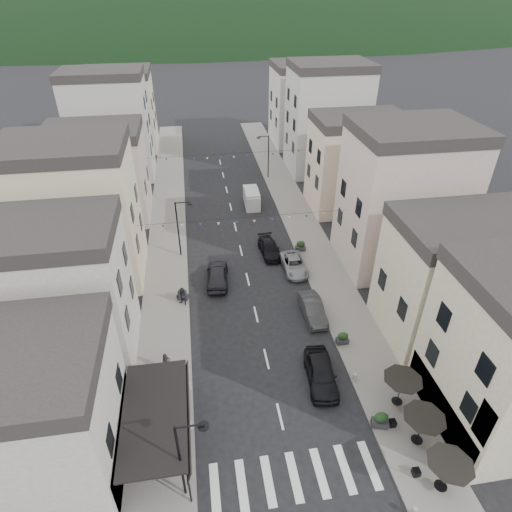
{
  "coord_description": "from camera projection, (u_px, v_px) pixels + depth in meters",
  "views": [
    {
      "loc": [
        -4.21,
        -10.77,
        23.84
      ],
      "look_at": [
        0.56,
        19.53,
        3.5
      ],
      "focal_mm": 30.0,
      "sensor_mm": 36.0,
      "label": 1
    }
  ],
  "objects": [
    {
      "name": "parked_car_b",
      "position": [
        313.0,
        309.0,
        35.24
      ],
      "size": [
        1.61,
        4.42,
        1.45
      ],
      "primitive_type": "imported",
      "rotation": [
        0.0,
        0.0,
        0.02
      ],
      "color": "#313033",
      "rests_on": "ground"
    },
    {
      "name": "planter_ra",
      "position": [
        380.0,
        420.0,
        26.54
      ],
      "size": [
        1.13,
        0.79,
        1.15
      ],
      "rotation": [
        0.0,
        0.0,
        -0.24
      ],
      "color": "#2A2A2C",
      "rests_on": "sidewalk_right"
    },
    {
      "name": "planter_la",
      "position": [
        149.0,
        370.0,
        29.96
      ],
      "size": [
        0.97,
        0.67,
        0.99
      ],
      "rotation": [
        0.0,
        0.0,
        0.22
      ],
      "color": "#28292B",
      "rests_on": "sidewalk_left"
    },
    {
      "name": "planter_lb",
      "position": [
        182.0,
        294.0,
        36.98
      ],
      "size": [
        1.08,
        0.86,
        1.06
      ],
      "rotation": [
        0.0,
        0.0,
        -0.42
      ],
      "color": "#29292B",
      "rests_on": "sidewalk_left"
    },
    {
      "name": "buildings_row_right",
      "position": [
        349.0,
        149.0,
        51.1
      ],
      "size": [
        10.2,
        54.16,
        14.5
      ],
      "color": "#B4A98F",
      "rests_on": "ground"
    },
    {
      "name": "parked_car_a",
      "position": [
        321.0,
        373.0,
        29.47
      ],
      "size": [
        2.35,
        4.93,
        1.63
      ],
      "primitive_type": "imported",
      "rotation": [
        0.0,
        0.0,
        -0.09
      ],
      "color": "black",
      "rests_on": "ground"
    },
    {
      "name": "buildings_row_left",
      "position": [
        100.0,
        160.0,
        48.41
      ],
      "size": [
        10.2,
        54.16,
        14.0
      ],
      "color": "#A8A49A",
      "rests_on": "ground"
    },
    {
      "name": "planter_rc",
      "position": [
        301.0,
        246.0,
        43.49
      ],
      "size": [
        1.01,
        0.56,
        1.12
      ],
      "rotation": [
        0.0,
        0.0,
        -0.01
      ],
      "color": "#2E2E31",
      "rests_on": "sidewalk_right"
    },
    {
      "name": "delivery_van",
      "position": [
        252.0,
        198.0,
        52.08
      ],
      "size": [
        1.83,
        4.34,
        2.05
      ],
      "rotation": [
        0.0,
        0.0,
        -0.03
      ],
      "color": "#BABBBD",
      "rests_on": "ground"
    },
    {
      "name": "hill_backdrop",
      "position": [
        186.0,
        18.0,
        269.59
      ],
      "size": [
        640.0,
        360.0,
        70.0
      ],
      "primitive_type": "ellipsoid",
      "color": "black",
      "rests_on": "ground"
    },
    {
      "name": "streetlamp_left_far",
      "position": [
        180.0,
        223.0,
        41.2
      ],
      "size": [
        1.7,
        0.56,
        6.0
      ],
      "color": "black",
      "rests_on": "ground"
    },
    {
      "name": "bollards",
      "position": [
        282.0,
        419.0,
        26.89
      ],
      "size": [
        11.66,
        10.26,
        0.6
      ],
      "color": "gray",
      "rests_on": "ground"
    },
    {
      "name": "streetlamp_left_near",
      "position": [
        185.0,
        454.0,
        21.44
      ],
      "size": [
        1.7,
        0.56,
        6.0
      ],
      "color": "black",
      "rests_on": "ground"
    },
    {
      "name": "pedestrian_b",
      "position": [
        183.0,
        297.0,
        36.2
      ],
      "size": [
        1.05,
        0.99,
        1.71
      ],
      "primitive_type": "imported",
      "rotation": [
        0.0,
        0.0,
        -0.55
      ],
      "color": "#27222D",
      "rests_on": "sidewalk_left"
    },
    {
      "name": "pedestrian_a",
      "position": [
        166.0,
        363.0,
        30.03
      ],
      "size": [
        0.72,
        0.61,
        1.67
      ],
      "primitive_type": "imported",
      "rotation": [
        0.0,
        0.0,
        0.42
      ],
      "color": "black",
      "rests_on": "sidewalk_left"
    },
    {
      "name": "parked_car_e",
      "position": [
        217.0,
        275.0,
        39.05
      ],
      "size": [
        2.38,
        4.96,
        1.63
      ],
      "primitive_type": "imported",
      "rotation": [
        0.0,
        0.0,
        3.05
      ],
      "color": "black",
      "rests_on": "ground"
    },
    {
      "name": "cafe_terrace",
      "position": [
        424.0,
        420.0,
        24.59
      ],
      "size": [
        2.5,
        8.1,
        2.53
      ],
      "color": "black",
      "rests_on": "ground"
    },
    {
      "name": "bunting_near",
      "position": [
        245.0,
        221.0,
        37.58
      ],
      "size": [
        19.0,
        0.28,
        0.62
      ],
      "color": "black",
      "rests_on": "ground"
    },
    {
      "name": "planter_rb",
      "position": [
        343.0,
        338.0,
        32.56
      ],
      "size": [
        0.94,
        0.53,
        1.04
      ],
      "rotation": [
        0.0,
        0.0,
        0.02
      ],
      "color": "#2C2B2E",
      "rests_on": "sidewalk_right"
    },
    {
      "name": "sidewalk_right",
      "position": [
        298.0,
        217.0,
        49.87
      ],
      "size": [
        4.0,
        76.0,
        0.12
      ],
      "primitive_type": "cube",
      "color": "slate",
      "rests_on": "ground"
    },
    {
      "name": "parked_car_d",
      "position": [
        270.0,
        248.0,
        43.13
      ],
      "size": [
        2.1,
        4.51,
        1.28
      ],
      "primitive_type": "imported",
      "rotation": [
        0.0,
        0.0,
        0.07
      ],
      "color": "black",
      "rests_on": "ground"
    },
    {
      "name": "parked_car_c",
      "position": [
        294.0,
        265.0,
        40.77
      ],
      "size": [
        2.14,
        4.58,
        1.27
      ],
      "primitive_type": "imported",
      "rotation": [
        0.0,
        0.0,
        0.01
      ],
      "color": "gray",
      "rests_on": "ground"
    },
    {
      "name": "bunting_far",
      "position": [
        227.0,
        157.0,
        50.75
      ],
      "size": [
        19.0,
        0.28,
        0.62
      ],
      "color": "black",
      "rests_on": "ground"
    },
    {
      "name": "boutique_awning",
      "position": [
        159.0,
        414.0,
        24.05
      ],
      "size": [
        3.77,
        7.5,
        3.28
      ],
      "color": "black",
      "rests_on": "ground"
    },
    {
      "name": "streetlamp_right_far",
      "position": [
        266.0,
        152.0,
        57.53
      ],
      "size": [
        1.7,
        0.56,
        6.0
      ],
      "color": "black",
      "rests_on": "ground"
    },
    {
      "name": "sidewalk_left",
      "position": [
        168.0,
        227.0,
        47.93
      ],
      "size": [
        4.0,
        76.0,
        0.12
      ],
      "primitive_type": "cube",
      "color": "slate",
      "rests_on": "ground"
    }
  ]
}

